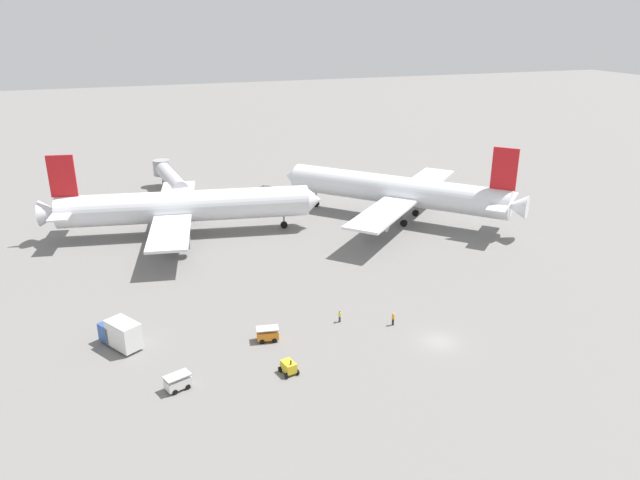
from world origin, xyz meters
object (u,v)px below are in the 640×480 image
object	(u,v)px
airliner_being_pushed	(398,191)
pushback_tug	(269,194)
gse_baggage_cart_near_cluster	(268,334)
jet_bridge	(169,176)
gse_baggage_cart_trailing	(178,382)
ground_crew_ramp_agent_by_cones	(340,316)
gse_gpu_cart_small	(289,367)
gse_catering_truck_tall	(120,333)
airliner_at_gate_left	(184,207)
ground_crew_marshaller_foreground	(393,319)

from	to	relation	value
airliner_being_pushed	pushback_tug	size ratio (longest dim) A/B	5.49
pushback_tug	gse_baggage_cart_near_cluster	distance (m)	59.70
gse_baggage_cart_near_cluster	jet_bridge	distance (m)	68.55
gse_baggage_cart_trailing	ground_crew_ramp_agent_by_cones	size ratio (longest dim) A/B	1.96
gse_baggage_cart_near_cluster	gse_gpu_cart_small	bearing A→B (deg)	-87.22
pushback_tug	gse_gpu_cart_small	distance (m)	67.06
gse_gpu_cart_small	ground_crew_ramp_agent_by_cones	bearing A→B (deg)	43.37
gse_baggage_cart_trailing	gse_catering_truck_tall	bearing A→B (deg)	115.51
ground_crew_ramp_agent_by_cones	jet_bridge	world-z (taller)	jet_bridge
gse_catering_truck_tall	gse_baggage_cart_trailing	distance (m)	12.38
airliner_at_gate_left	gse_baggage_cart_near_cluster	world-z (taller)	airliner_at_gate_left
pushback_tug	ground_crew_ramp_agent_by_cones	distance (m)	56.50
gse_baggage_cart_near_cluster	ground_crew_marshaller_foreground	size ratio (longest dim) A/B	1.68
gse_baggage_cart_trailing	gse_baggage_cart_near_cluster	size ratio (longest dim) A/B	1.05
gse_catering_truck_tall	ground_crew_marshaller_foreground	bearing A→B (deg)	-10.56
pushback_tug	gse_gpu_cart_small	world-z (taller)	pushback_tug
gse_gpu_cart_small	pushback_tug	bearing A→B (deg)	76.93
gse_baggage_cart_near_cluster	ground_crew_ramp_agent_by_cones	size ratio (longest dim) A/B	1.86
airliner_being_pushed	gse_catering_truck_tall	xyz separation A→B (m)	(-52.41, -31.82, -3.93)
gse_catering_truck_tall	gse_gpu_cart_small	world-z (taller)	gse_catering_truck_tall
ground_crew_ramp_agent_by_cones	ground_crew_marshaller_foreground	distance (m)	6.87
pushback_tug	ground_crew_marshaller_foreground	distance (m)	59.28
gse_baggage_cart_near_cluster	ground_crew_marshaller_foreground	distance (m)	16.23
pushback_tug	gse_baggage_cart_near_cluster	world-z (taller)	pushback_tug
airliner_at_gate_left	pushback_tug	world-z (taller)	airliner_at_gate_left
gse_catering_truck_tall	airliner_being_pushed	bearing A→B (deg)	31.27
gse_gpu_cart_small	ground_crew_ramp_agent_by_cones	xyz separation A→B (m)	(9.62, 9.09, 0.03)
airliner_at_gate_left	gse_gpu_cart_small	size ratio (longest dim) A/B	20.61
gse_baggage_cart_trailing	gse_baggage_cart_near_cluster	bearing A→B (deg)	29.76
gse_catering_truck_tall	gse_baggage_cart_near_cluster	world-z (taller)	gse_catering_truck_tall
gse_baggage_cart_near_cluster	ground_crew_marshaller_foreground	xyz separation A→B (m)	(16.15, -1.64, 0.05)
airliner_at_gate_left	gse_gpu_cart_small	distance (m)	49.74
jet_bridge	airliner_being_pushed	bearing A→B (deg)	-38.83
ground_crew_marshaller_foreground	ground_crew_ramp_agent_by_cones	bearing A→B (deg)	153.64
gse_baggage_cart_near_cluster	pushback_tug	bearing A→B (deg)	74.91
airliner_at_gate_left	ground_crew_marshaller_foreground	size ratio (longest dim) A/B	28.23
airliner_at_gate_left	gse_catering_truck_tall	distance (m)	39.31
gse_baggage_cart_trailing	ground_crew_ramp_agent_by_cones	xyz separation A→B (m)	(21.58, 8.03, -0.04)
gse_baggage_cart_trailing	gse_gpu_cart_small	xyz separation A→B (m)	(11.95, -1.06, -0.07)
airliner_being_pushed	gse_gpu_cart_small	size ratio (longest dim) A/B	16.49
airliner_at_gate_left	gse_catering_truck_tall	bearing A→B (deg)	-108.63
airliner_at_gate_left	gse_baggage_cart_trailing	size ratio (longest dim) A/B	15.93
ground_crew_ramp_agent_by_cones	jet_bridge	size ratio (longest dim) A/B	0.07
gse_gpu_cart_small	ground_crew_ramp_agent_by_cones	world-z (taller)	gse_gpu_cart_small
gse_baggage_cart_near_cluster	gse_catering_truck_tall	bearing A→B (deg)	165.02
pushback_tug	gse_catering_truck_tall	distance (m)	62.24
airliner_being_pushed	gse_baggage_cart_near_cluster	bearing A→B (deg)	-134.33
airliner_at_gate_left	jet_bridge	bearing A→B (deg)	89.69
ground_crew_marshaller_foreground	pushback_tug	bearing A→B (deg)	90.59
jet_bridge	ground_crew_marshaller_foreground	bearing A→B (deg)	-73.75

